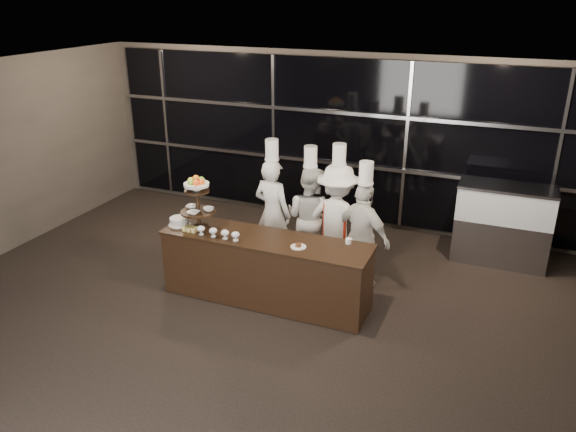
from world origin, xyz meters
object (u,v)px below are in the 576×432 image
at_px(buffet_counter, 266,269).
at_px(chef_d, 363,235).
at_px(display_case, 503,220).
at_px(chef_c, 337,220).
at_px(chef_a, 273,212).
at_px(chef_b, 310,216).
at_px(display_stand, 197,198).
at_px(layer_cake, 179,221).

relative_size(buffet_counter, chef_d, 1.53).
distance_m(display_case, chef_c, 2.60).
height_order(chef_c, chef_d, chef_c).
relative_size(chef_a, chef_b, 1.05).
distance_m(chef_b, chef_d, 0.98).
height_order(display_stand, layer_cake, display_stand).
bearing_deg(chef_a, buffet_counter, -71.39).
distance_m(layer_cake, display_case, 4.84).
bearing_deg(chef_a, display_case, 23.95).
bearing_deg(chef_b, chef_c, -11.17).
distance_m(display_case, chef_b, 2.96).
distance_m(display_stand, display_case, 4.61).
distance_m(chef_a, chef_b, 0.56).
xyz_separation_m(chef_b, chef_c, (0.45, -0.09, 0.05)).
xyz_separation_m(buffet_counter, chef_b, (0.19, 1.19, 0.34)).
bearing_deg(chef_d, display_stand, -158.36).
distance_m(display_case, chef_d, 2.39).
bearing_deg(chef_d, chef_c, 150.11).
relative_size(display_case, chef_b, 0.75).
bearing_deg(display_case, layer_cake, -149.13).
height_order(layer_cake, display_case, display_case).
bearing_deg(display_case, chef_b, -155.10).
xyz_separation_m(chef_a, chef_c, (0.98, 0.09, -0.01)).
height_order(display_stand, chef_a, chef_a).
height_order(display_stand, chef_b, chef_b).
relative_size(layer_cake, chef_c, 0.15).
distance_m(chef_b, chef_c, 0.46).
relative_size(display_stand, display_case, 0.53).
distance_m(layer_cake, chef_b, 1.93).
bearing_deg(display_case, buffet_counter, -139.71).
relative_size(display_stand, chef_d, 0.40).
distance_m(buffet_counter, display_case, 3.77).
height_order(layer_cake, chef_d, chef_d).
distance_m(display_stand, layer_cake, 0.46).
relative_size(layer_cake, chef_d, 0.16).
relative_size(layer_cake, chef_b, 0.16).
height_order(buffet_counter, chef_b, chef_b).
xyz_separation_m(display_case, chef_c, (-2.23, -1.33, 0.17)).
bearing_deg(layer_cake, chef_d, 20.34).
xyz_separation_m(chef_c, chef_d, (0.46, -0.26, -0.06)).
xyz_separation_m(buffet_counter, chef_d, (1.10, 0.83, 0.33)).
height_order(display_stand, chef_d, chef_d).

